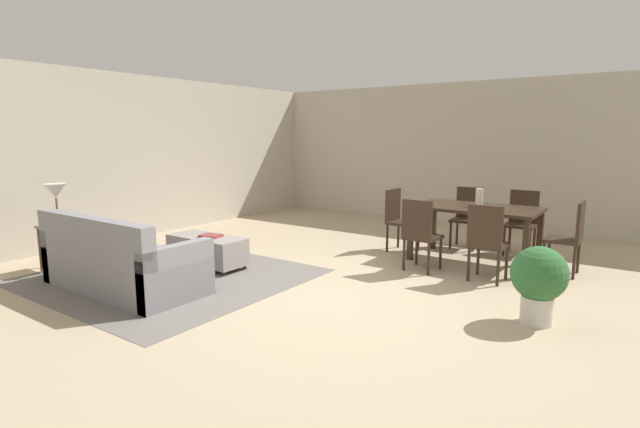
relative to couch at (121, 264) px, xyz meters
The scene contains 18 objects.
ground_plane 2.42m from the couch, 29.68° to the left, with size 10.80×10.80×0.00m, color tan.
wall_back 6.62m from the couch, 71.36° to the left, with size 9.00×0.12×2.70m, color #BCB2A0.
wall_left 3.13m from the couch, 144.98° to the left, with size 0.12×11.00×2.70m, color #BCB2A0.
area_rug 0.68m from the couch, 86.68° to the left, with size 3.00×2.80×0.01m, color slate.
couch is the anchor object (origin of this frame).
ottoman_table 1.19m from the couch, 86.54° to the left, with size 1.08×0.46×0.41m.
side_table 1.30m from the couch, behind, with size 0.40×0.40×0.59m.
table_lamp 1.47m from the couch, behind, with size 0.26×0.26×0.53m.
dining_table 4.49m from the couch, 50.69° to the left, with size 1.61×0.94×0.76m.
dining_chair_near_left 3.56m from the couch, 46.87° to the left, with size 0.42×0.42×0.92m.
dining_chair_near_right 4.18m from the couch, 38.91° to the left, with size 0.41×0.41×0.92m.
dining_chair_far_left 4.95m from the couch, 60.09° to the left, with size 0.42×0.42×0.92m.
dining_chair_far_right 5.41m from the couch, 53.03° to the left, with size 0.40×0.40×0.92m.
dining_chair_head_east 5.32m from the couch, 41.19° to the left, with size 0.40×0.40×0.92m.
dining_chair_head_west 3.86m from the couch, 63.75° to the left, with size 0.42×0.42×0.92m.
vase_centerpiece 4.54m from the couch, 50.29° to the left, with size 0.10×0.10×0.24m, color silver.
book_on_ottoman 1.21m from the couch, 82.80° to the left, with size 0.26×0.20×0.03m, color maroon.
potted_plant 4.32m from the couch, 21.83° to the left, with size 0.50×0.50×0.72m.
Camera 1 is at (2.73, -4.15, 1.70)m, focal length 27.00 mm.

